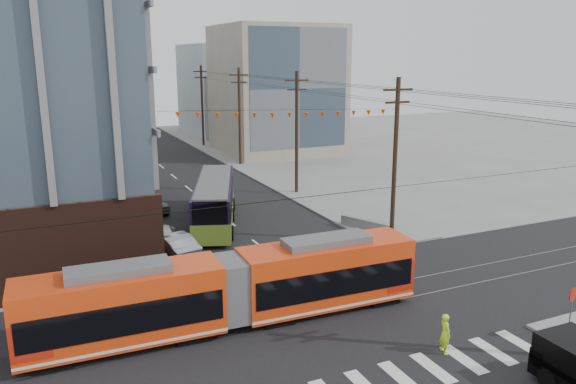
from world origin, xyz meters
The scene contains 13 objects.
ground centered at (0.00, 0.00, 0.00)m, with size 160.00×160.00×0.00m, color slate.
bg_bldg_ne_near centered at (16.00, 48.00, 8.00)m, with size 14.00×14.00×16.00m, color gray.
bg_bldg_nw_far centered at (-14.00, 72.00, 10.00)m, with size 16.00×18.00×20.00m, color gray.
bg_bldg_ne_far centered at (18.00, 68.00, 7.00)m, with size 16.00×16.00×14.00m, color #8C99A5.
utility_pole_far centered at (8.50, 56.00, 5.50)m, with size 0.30×0.30×11.00m, color black.
streetcar centered at (-5.39, 3.94, 1.78)m, with size 18.52×2.60×3.57m, color red, non-canonical shape.
city_bus centered at (-1.13, 20.06, 1.72)m, with size 2.63×12.16×3.45m, color black, non-canonical shape.
parked_car_silver centered at (-5.79, 14.15, 0.80)m, with size 1.70×4.88×1.61m, color #9EA6B0.
parked_car_white centered at (-6.00, 16.48, 0.73)m, with size 2.06×5.06×1.47m, color silver.
parked_car_grey centered at (-5.12, 25.33, 0.67)m, with size 2.22×4.81×1.34m, color slate.
pedestrian centered at (2.01, -2.20, 0.89)m, with size 0.65×0.43×1.79m, color #C1FA24.
stop_sign centered at (7.80, -3.59, 1.17)m, with size 0.71×0.71×2.35m, color #AD1400, non-canonical shape.
jersey_barrier centered at (8.30, 13.71, 0.42)m, with size 0.95×4.22×0.84m, color gray.
Camera 1 is at (-13.05, -19.07, 12.35)m, focal length 35.00 mm.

